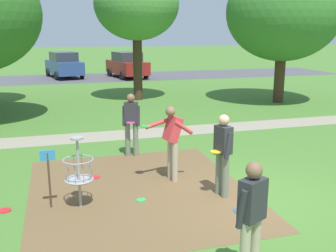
# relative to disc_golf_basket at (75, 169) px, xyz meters

# --- Properties ---
(ground_plane) EXTENTS (160.00, 160.00, 0.00)m
(ground_plane) POSITION_rel_disc_golf_basket_xyz_m (3.47, -0.60, -0.75)
(ground_plane) COLOR #47752D
(dirt_tee_pad) EXTENTS (4.51, 5.11, 0.01)m
(dirt_tee_pad) POSITION_rel_disc_golf_basket_xyz_m (1.30, 0.42, -0.75)
(dirt_tee_pad) COLOR brown
(dirt_tee_pad) RESTS_ON ground
(disc_golf_basket) EXTENTS (0.98, 0.58, 1.39)m
(disc_golf_basket) POSITION_rel_disc_golf_basket_xyz_m (0.00, 0.00, 0.00)
(disc_golf_basket) COLOR #9E9EA3
(disc_golf_basket) RESTS_ON ground
(player_foreground_watching) EXTENTS (0.50, 0.44, 1.71)m
(player_foreground_watching) POSITION_rel_disc_golf_basket_xyz_m (1.63, 2.84, 0.21)
(player_foreground_watching) COLOR slate
(player_foreground_watching) RESTS_ON ground
(player_throwing) EXTENTS (0.43, 0.49, 1.71)m
(player_throwing) POSITION_rel_disc_golf_basket_xyz_m (2.90, -0.29, 0.21)
(player_throwing) COLOR slate
(player_throwing) RESTS_ON ground
(player_waiting_left) EXTENTS (1.16, 0.42, 1.71)m
(player_waiting_left) POSITION_rel_disc_golf_basket_xyz_m (2.17, 0.84, 0.23)
(player_waiting_left) COLOR tan
(player_waiting_left) RESTS_ON ground
(player_waiting_right) EXTENTS (0.49, 0.45, 1.71)m
(player_waiting_right) POSITION_rel_disc_golf_basket_xyz_m (2.09, -3.06, 0.21)
(player_waiting_right) COLOR tan
(player_waiting_right) RESTS_ON ground
(frisbee_near_basket) EXTENTS (0.24, 0.24, 0.02)m
(frisbee_near_basket) POSITION_rel_disc_golf_basket_xyz_m (0.48, 1.45, -0.74)
(frisbee_near_basket) COLOR red
(frisbee_near_basket) RESTS_ON ground
(frisbee_by_tee) EXTENTS (0.24, 0.24, 0.02)m
(frisbee_by_tee) POSITION_rel_disc_golf_basket_xyz_m (-1.34, 0.17, -0.74)
(frisbee_by_tee) COLOR red
(frisbee_by_tee) RESTS_ON ground
(frisbee_scattered_a) EXTENTS (0.20, 0.20, 0.02)m
(frisbee_scattered_a) POSITION_rel_disc_golf_basket_xyz_m (1.25, -0.09, -0.74)
(frisbee_scattered_a) COLOR green
(frisbee_scattered_a) RESTS_ON ground
(tree_mid_center) EXTENTS (4.01, 4.01, 6.27)m
(tree_mid_center) POSITION_rel_disc_golf_basket_xyz_m (3.65, 11.67, 3.78)
(tree_mid_center) COLOR #422D1E
(tree_mid_center) RESTS_ON ground
(tree_mid_right) EXTENTS (5.22, 5.22, 6.38)m
(tree_mid_right) POSITION_rel_disc_golf_basket_xyz_m (9.94, 9.14, 3.39)
(tree_mid_right) COLOR #422D1E
(tree_mid_right) RESTS_ON ground
(parking_lot_strip) EXTENTS (36.00, 6.00, 0.01)m
(parking_lot_strip) POSITION_rel_disc_golf_basket_xyz_m (3.47, 21.79, -0.75)
(parking_lot_strip) COLOR #4C4C51
(parking_lot_strip) RESTS_ON ground
(parked_car_leftmost) EXTENTS (2.71, 4.50, 1.84)m
(parked_car_leftmost) POSITION_rel_disc_golf_basket_xyz_m (0.44, 22.46, 0.17)
(parked_car_leftmost) COLOR #2D4784
(parked_car_leftmost) RESTS_ON ground
(parked_car_center_left) EXTENTS (2.62, 4.48, 1.84)m
(parked_car_center_left) POSITION_rel_disc_golf_basket_xyz_m (4.85, 21.20, 0.17)
(parked_car_center_left) COLOR maroon
(parked_car_center_left) RESTS_ON ground
(gravel_path) EXTENTS (40.00, 1.26, 0.00)m
(gravel_path) POSITION_rel_disc_golf_basket_xyz_m (3.47, 5.13, -0.75)
(gravel_path) COLOR gray
(gravel_path) RESTS_ON ground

